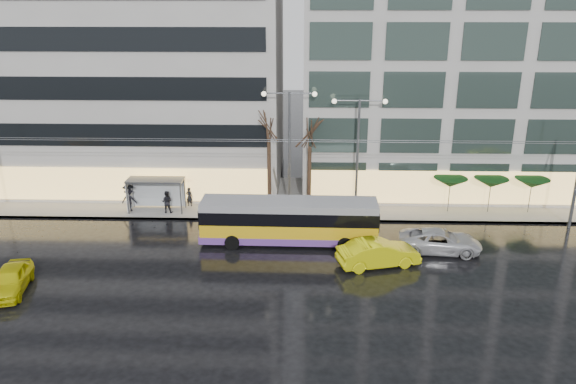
{
  "coord_description": "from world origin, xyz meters",
  "views": [
    {
      "loc": [
        3.09,
        -28.95,
        15.51
      ],
      "look_at": [
        2.08,
        5.0,
        3.66
      ],
      "focal_mm": 35.0,
      "sensor_mm": 36.0,
      "label": 1
    }
  ],
  "objects_px": {
    "taxi_a": "(10,280)",
    "trolleybus": "(289,222)",
    "bus_shelter": "(151,187)",
    "street_lamp_near": "(289,135)"
  },
  "relations": [
    {
      "from": "bus_shelter",
      "to": "street_lamp_near",
      "type": "xyz_separation_m",
      "value": [
        10.38,
        0.11,
        4.03
      ]
    },
    {
      "from": "bus_shelter",
      "to": "trolleybus",
      "type": "bearing_deg",
      "value": -27.38
    },
    {
      "from": "trolleybus",
      "to": "taxi_a",
      "type": "distance_m",
      "value": 16.77
    },
    {
      "from": "street_lamp_near",
      "to": "bus_shelter",
      "type": "bearing_deg",
      "value": -179.37
    },
    {
      "from": "trolleybus",
      "to": "taxi_a",
      "type": "bearing_deg",
      "value": -155.33
    },
    {
      "from": "taxi_a",
      "to": "trolleybus",
      "type": "bearing_deg",
      "value": 13.87
    },
    {
      "from": "trolleybus",
      "to": "bus_shelter",
      "type": "height_order",
      "value": "trolleybus"
    },
    {
      "from": "bus_shelter",
      "to": "street_lamp_near",
      "type": "height_order",
      "value": "street_lamp_near"
    },
    {
      "from": "trolleybus",
      "to": "street_lamp_near",
      "type": "height_order",
      "value": "street_lamp_near"
    },
    {
      "from": "bus_shelter",
      "to": "street_lamp_near",
      "type": "relative_size",
      "value": 0.47
    }
  ]
}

